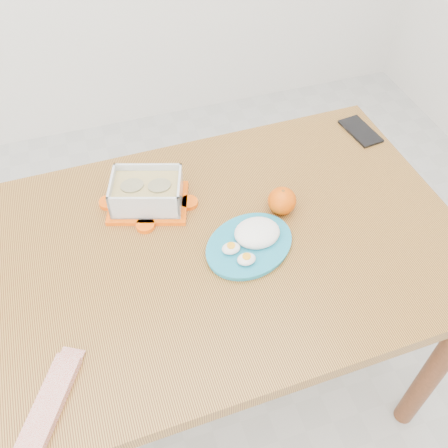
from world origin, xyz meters
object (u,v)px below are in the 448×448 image
object	(u,v)px
smartphone	(360,131)
orange_fruit	(282,201)
dining_table	(224,266)
rice_plate	(252,240)
food_container	(147,193)

from	to	relation	value
smartphone	orange_fruit	bearing A→B (deg)	-154.28
dining_table	smartphone	xyz separation A→B (m)	(0.52, 0.27, 0.11)
dining_table	smartphone	size ratio (longest dim) A/B	8.58
dining_table	orange_fruit	size ratio (longest dim) A/B	16.49
dining_table	rice_plate	size ratio (longest dim) A/B	4.00
dining_table	orange_fruit	xyz separation A→B (m)	(0.17, 0.05, 0.14)
food_container	dining_table	bearing A→B (deg)	-32.17
food_container	orange_fruit	xyz separation A→B (m)	(0.32, -0.13, -0.01)
orange_fruit	rice_plate	distance (m)	0.14
rice_plate	food_container	bearing A→B (deg)	109.90
orange_fruit	smartphone	size ratio (longest dim) A/B	0.52
orange_fruit	rice_plate	world-z (taller)	orange_fruit
dining_table	smartphone	distance (m)	0.59
dining_table	food_container	xyz separation A→B (m)	(-0.15, 0.18, 0.14)
orange_fruit	rice_plate	xyz separation A→B (m)	(-0.11, -0.08, -0.02)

